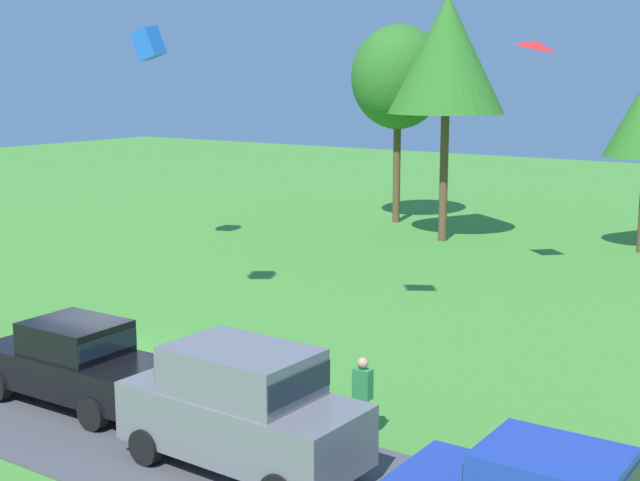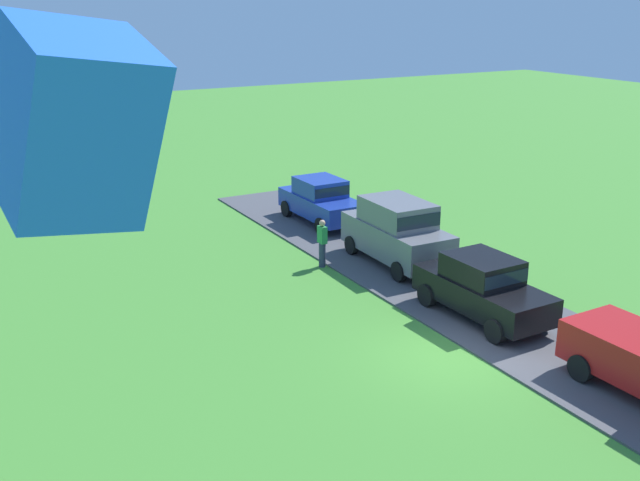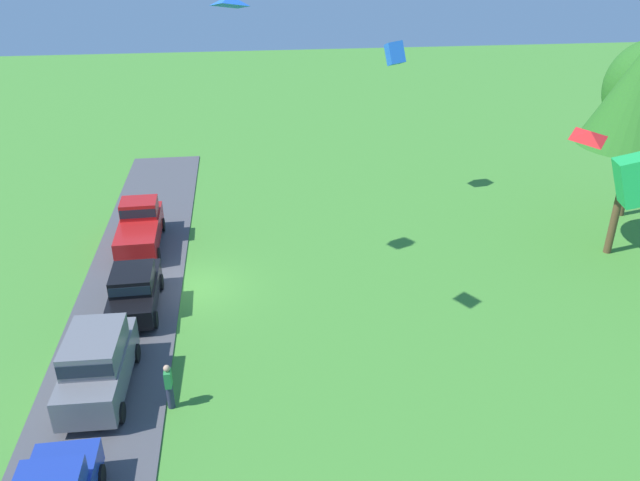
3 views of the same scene
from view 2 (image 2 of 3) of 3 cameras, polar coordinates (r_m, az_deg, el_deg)
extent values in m
plane|color=#478E33|center=(20.37, 10.00, -8.59)|extent=(120.00, 120.00, 0.00)
cube|color=#4C4C51|center=(22.04, 15.57, -6.78)|extent=(36.00, 4.40, 0.06)
cylinder|color=black|center=(20.95, 22.53, -7.78)|extent=(0.69, 0.26, 0.68)
cylinder|color=black|center=(19.64, 19.27, -9.14)|extent=(0.69, 0.26, 0.68)
cube|color=black|center=(22.38, 12.30, -3.97)|extent=(4.44, 1.89, 0.80)
cube|color=black|center=(22.18, 12.25, -2.10)|extent=(2.03, 1.68, 0.70)
cube|color=#19232D|center=(22.18, 12.25, -2.10)|extent=(2.07, 1.65, 0.38)
cylinder|color=black|center=(22.14, 16.48, -5.70)|extent=(0.68, 0.25, 0.68)
cylinder|color=black|center=(21.00, 13.22, -6.74)|extent=(0.68, 0.25, 0.68)
cylinder|color=black|center=(24.09, 11.36, -3.32)|extent=(0.68, 0.25, 0.68)
cylinder|color=black|center=(23.05, 8.16, -4.14)|extent=(0.68, 0.25, 0.68)
cube|color=slate|center=(26.41, 5.85, 0.13)|extent=(4.64, 2.01, 1.10)
cube|color=slate|center=(26.12, 5.92, 2.16)|extent=(2.64, 1.82, 0.84)
cube|color=#19232D|center=(26.12, 5.92, 2.16)|extent=(2.69, 1.79, 0.46)
cylinder|color=black|center=(25.88, 9.38, -1.69)|extent=(0.69, 0.26, 0.68)
cylinder|color=black|center=(24.88, 6.05, -2.35)|extent=(0.69, 0.26, 0.68)
cylinder|color=black|center=(28.29, 5.61, 0.20)|extent=(0.69, 0.26, 0.68)
cylinder|color=black|center=(27.38, 2.44, -0.34)|extent=(0.69, 0.26, 0.68)
cube|color=#1E389E|center=(31.15, 0.10, 2.74)|extent=(4.42, 1.84, 0.80)
cube|color=#1E389E|center=(31.04, 0.01, 4.11)|extent=(2.02, 1.66, 0.70)
cube|color=#19232D|center=(31.04, 0.01, 4.11)|extent=(2.06, 1.63, 0.38)
cylinder|color=black|center=(30.45, 2.89, 1.57)|extent=(0.68, 0.25, 0.68)
cylinder|color=black|center=(29.61, 0.10, 1.11)|extent=(0.68, 0.25, 0.68)
cylinder|color=black|center=(32.92, 0.10, 2.86)|extent=(0.68, 0.25, 0.68)
cylinder|color=black|center=(32.13, -2.55, 2.46)|extent=(0.68, 0.25, 0.68)
cylinder|color=#2D334C|center=(26.20, 0.17, -1.09)|extent=(0.24, 0.24, 0.88)
cube|color=#2D8E47|center=(25.96, 0.17, 0.45)|extent=(0.36, 0.22, 0.60)
sphere|color=tan|center=(25.84, 0.17, 1.34)|extent=(0.22, 0.22, 0.22)
cube|color=blue|center=(4.95, -18.19, 8.43)|extent=(1.18, 1.04, 1.41)
camera|label=1|loc=(40.08, 12.16, 14.93)|focal=50.00mm
camera|label=3|loc=(39.57, -16.90, 24.91)|focal=35.00mm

